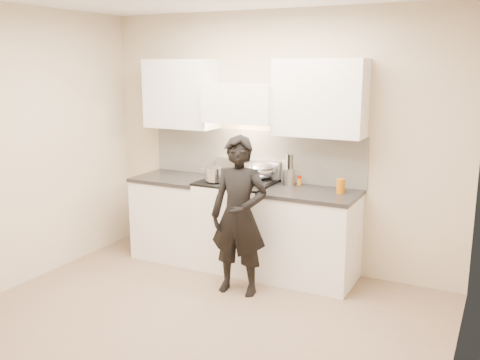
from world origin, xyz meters
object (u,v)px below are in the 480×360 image
object	(u,v)px
counter_right	(310,236)
utensil_crock	(289,176)
wok	(260,170)
person	(239,216)
stove	(237,224)

from	to	relation	value
counter_right	utensil_crock	xyz separation A→B (m)	(-0.31, 0.17, 0.56)
wok	person	size ratio (longest dim) A/B	0.29
stove	person	distance (m)	0.73
person	counter_right	bearing A→B (deg)	43.64
stove	counter_right	size ratio (longest dim) A/B	1.04
person	stove	bearing A→B (deg)	113.19
counter_right	wok	xyz separation A→B (m)	(-0.63, 0.14, 0.59)
stove	utensil_crock	bearing A→B (deg)	18.13
wok	utensil_crock	world-z (taller)	wok
counter_right	utensil_crock	size ratio (longest dim) A/B	2.85
wok	person	xyz separation A→B (m)	(0.13, -0.73, -0.30)
stove	utensil_crock	world-z (taller)	utensil_crock
stove	utensil_crock	distance (m)	0.77
stove	counter_right	world-z (taller)	stove
stove	utensil_crock	xyz separation A→B (m)	(0.52, 0.17, 0.54)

